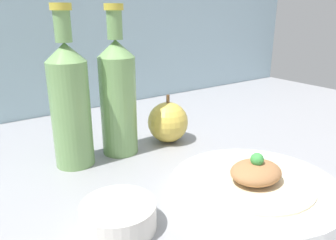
% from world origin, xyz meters
% --- Properties ---
extents(ground_plane, '(1.80, 1.10, 0.04)m').
position_xyz_m(ground_plane, '(0.00, 0.00, -0.02)').
color(ground_plane, gray).
extents(plate, '(0.27, 0.27, 0.02)m').
position_xyz_m(plate, '(0.09, -0.09, 0.01)').
color(plate, white).
rests_on(plate, ground_plane).
extents(plated_food, '(0.18, 0.18, 0.05)m').
position_xyz_m(plated_food, '(0.09, -0.09, 0.03)').
color(plated_food, beige).
rests_on(plated_food, plate).
extents(cider_bottle_left, '(0.07, 0.07, 0.29)m').
position_xyz_m(cider_bottle_left, '(-0.11, 0.18, 0.12)').
color(cider_bottle_left, '#729E5B').
rests_on(cider_bottle_left, ground_plane).
extents(cider_bottle_right, '(0.07, 0.07, 0.29)m').
position_xyz_m(cider_bottle_right, '(-0.01, 0.18, 0.12)').
color(cider_bottle_right, '#729E5B').
rests_on(cider_bottle_right, ground_plane).
extents(apple, '(0.09, 0.09, 0.11)m').
position_xyz_m(apple, '(0.10, 0.17, 0.05)').
color(apple, gold).
rests_on(apple, ground_plane).
extents(dipping_bowl, '(0.10, 0.10, 0.04)m').
position_xyz_m(dipping_bowl, '(-0.13, -0.04, 0.02)').
color(dipping_bowl, silver).
rests_on(dipping_bowl, ground_plane).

